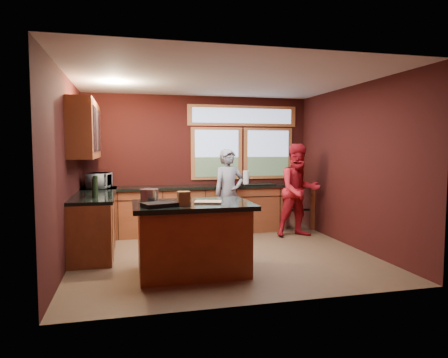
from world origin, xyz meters
name	(u,v)px	position (x,y,z in m)	size (l,w,h in m)	color
floor	(223,255)	(0.00, 0.00, 0.00)	(4.50, 4.50, 0.00)	brown
room_shell	(181,139)	(-0.60, 0.32, 1.80)	(4.52, 4.02, 2.71)	black
back_counter	(213,209)	(0.20, 1.70, 0.46)	(4.50, 0.64, 0.93)	#632E17
left_counter	(95,221)	(-1.95, 0.85, 0.47)	(0.64, 2.30, 0.93)	#632E17
island	(193,238)	(-0.59, -0.77, 0.48)	(1.55, 1.05, 0.95)	#632E17
person_grey	(229,193)	(0.40, 1.20, 0.82)	(0.60, 0.39, 1.65)	slate
person_red	(299,190)	(1.70, 0.96, 0.87)	(0.85, 0.66, 1.74)	#A3131C
microwave	(99,181)	(-1.92, 1.63, 1.07)	(0.51, 0.34, 0.28)	#999999
potted_plant	(226,176)	(0.49, 1.75, 1.10)	(0.31, 0.27, 0.35)	#999999
paper_towel	(246,178)	(0.88, 1.70, 1.07)	(0.12, 0.12, 0.28)	silver
cutting_board	(208,202)	(-0.39, -0.82, 0.95)	(0.35, 0.25, 0.02)	tan
stock_pot	(149,196)	(-1.14, -0.62, 1.03)	(0.24, 0.24, 0.18)	#AAAAAE
paper_bag	(184,199)	(-0.74, -1.02, 1.03)	(0.15, 0.12, 0.18)	brown
black_tray	(160,205)	(-1.04, -1.02, 0.97)	(0.40, 0.28, 0.05)	black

